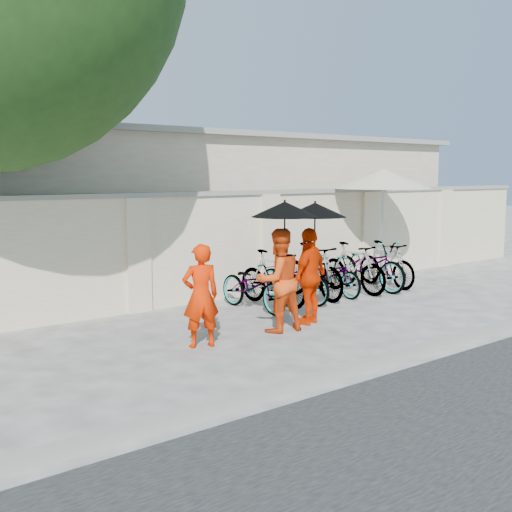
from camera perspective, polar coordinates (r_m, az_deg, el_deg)
ground at (r=9.62m, az=3.91°, el=-7.18°), size 80.00×80.00×0.00m
kerb at (r=8.49m, az=11.87°, el=-8.88°), size 40.00×0.16×0.12m
compound_wall at (r=12.50m, az=-2.72°, el=0.84°), size 20.00×0.30×2.00m
building_behind at (r=16.16m, az=-7.91°, el=4.37°), size 14.00×6.00×3.20m
monk_left at (r=8.94m, az=-4.94°, el=-3.54°), size 0.61×0.49×1.45m
monk_center at (r=9.78m, az=2.01°, el=-2.17°), size 0.84×0.70×1.59m
parasol_center at (r=9.63m, az=2.57°, el=4.17°), size 1.02×1.02×1.10m
monk_right at (r=10.32m, az=4.81°, el=-1.78°), size 0.98×0.65×1.56m
parasol_right at (r=10.17m, az=5.27°, el=4.11°), size 1.00×1.00×1.08m
patio_umbrella at (r=14.31m, az=11.25°, el=6.63°), size 2.74×2.74×2.52m
bike_0 at (r=11.34m, az=-0.21°, el=-2.64°), size 0.64×1.72×0.89m
bike_1 at (r=11.74m, az=1.48°, el=-1.99°), size 0.60×1.73×1.02m
bike_2 at (r=12.08m, az=3.42°, el=-1.99°), size 0.74×1.78×0.91m
bike_3 at (r=12.45m, az=5.12°, el=-1.35°), size 0.69×1.83×1.07m
bike_4 at (r=12.84m, az=6.80°, el=-1.61°), size 0.68×1.66×0.86m
bike_5 at (r=13.15m, az=8.64°, el=-1.05°), size 0.49×1.71×1.03m
bike_6 at (r=13.58m, az=9.97°, el=-0.79°), size 0.74×2.00×1.04m
bike_7 at (r=13.96m, az=11.49°, el=-0.72°), size 0.61×1.67×0.98m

